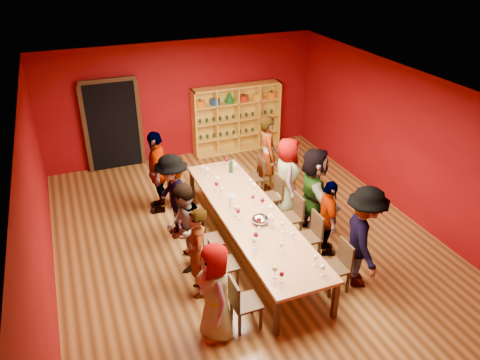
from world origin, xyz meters
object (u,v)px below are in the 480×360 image
at_px(person_left_1, 197,253).
at_px(person_right_0, 363,238).
at_px(chair_person_left_0, 241,301).
at_px(chair_person_right_4, 257,175).
at_px(chair_person_right_3, 274,193).
at_px(chair_person_right_2, 293,214).
at_px(person_right_4, 268,155).
at_px(shelving_unit, 236,115).
at_px(chair_person_left_3, 189,210).
at_px(chair_person_left_2, 206,239).
at_px(person_left_2, 184,228).
at_px(tasting_table, 251,216).
at_px(person_left_0, 215,292).
at_px(person_right_1, 328,218).
at_px(person_right_2, 314,192).
at_px(chair_person_left_1, 219,263).
at_px(person_left_4, 158,172).
at_px(wine_bottle, 231,167).
at_px(person_right_3, 287,176).
at_px(spittoon_bowl, 260,219).
at_px(chair_person_right_1, 311,234).
at_px(person_left_3, 173,197).
at_px(chair_person_right_0, 339,264).

relative_size(person_left_1, person_right_0, 0.87).
bearing_deg(chair_person_left_0, chair_person_right_4, 63.26).
relative_size(chair_person_right_3, chair_person_right_4, 1.00).
bearing_deg(chair_person_right_2, person_right_4, 81.63).
height_order(shelving_unit, chair_person_left_3, shelving_unit).
bearing_deg(chair_person_right_3, chair_person_left_2, -151.02).
relative_size(chair_person_left_0, person_left_2, 0.54).
height_order(tasting_table, chair_person_right_4, chair_person_right_4).
distance_m(person_left_0, chair_person_right_4, 4.25).
height_order(person_right_1, person_right_2, person_right_2).
distance_m(tasting_table, chair_person_right_2, 0.93).
xyz_separation_m(shelving_unit, chair_person_right_4, (-0.49, -2.51, -0.49)).
relative_size(chair_person_left_1, person_right_1, 0.60).
relative_size(shelving_unit, chair_person_right_4, 2.70).
xyz_separation_m(person_left_4, person_right_4, (2.43, -0.19, 0.03)).
bearing_deg(person_right_1, wine_bottle, 40.29).
distance_m(person_left_1, chair_person_left_2, 0.88).
distance_m(shelving_unit, person_right_2, 4.28).
distance_m(person_left_1, person_right_3, 3.03).
distance_m(person_right_3, spittoon_bowl, 1.71).
height_order(person_left_1, chair_person_right_4, person_left_1).
height_order(chair_person_left_0, chair_person_right_1, same).
height_order(person_left_1, person_left_3, person_left_3).
xyz_separation_m(chair_person_right_1, person_right_2, (0.41, 0.71, 0.41)).
distance_m(chair_person_left_1, person_right_3, 2.76).
bearing_deg(chair_person_left_0, chair_person_right_3, 56.08).
relative_size(chair_person_left_3, person_left_4, 0.49).
bearing_deg(tasting_table, person_left_2, -175.42).
relative_size(chair_person_right_1, spittoon_bowl, 2.83).
height_order(chair_person_left_3, person_right_1, person_right_1).
bearing_deg(person_right_4, chair_person_right_1, -174.65).
distance_m(chair_person_left_2, chair_person_right_3, 2.08).
height_order(person_left_0, chair_person_right_2, person_left_0).
distance_m(person_left_4, chair_person_right_4, 2.22).
xyz_separation_m(chair_person_right_1, chair_person_right_2, (0.00, 0.71, 0.00)).
distance_m(chair_person_left_0, chair_person_right_4, 4.04).
distance_m(chair_person_right_3, spittoon_bowl, 1.56).
bearing_deg(chair_person_left_3, chair_person_left_2, -90.00).
bearing_deg(person_left_2, chair_person_left_1, 45.39).
bearing_deg(person_left_0, chair_person_left_1, 157.88).
bearing_deg(person_right_3, chair_person_right_0, -164.86).
distance_m(chair_person_left_3, chair_person_right_1, 2.42).
distance_m(tasting_table, chair_person_left_1, 1.26).
bearing_deg(tasting_table, chair_person_right_1, -36.21).
bearing_deg(chair_person_left_2, person_left_3, 106.12).
bearing_deg(chair_person_right_4, person_left_4, 175.03).
distance_m(person_left_0, chair_person_left_3, 2.78).
distance_m(person_left_1, person_left_4, 2.84).
relative_size(chair_person_left_2, person_left_2, 0.54).
bearing_deg(chair_person_right_0, tasting_table, 119.77).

